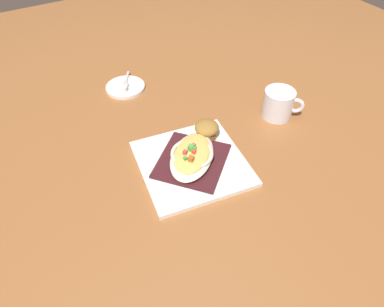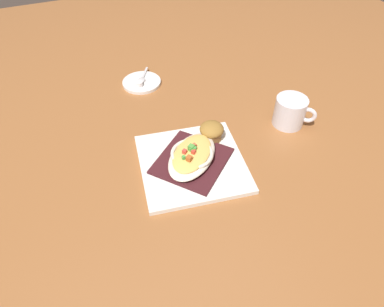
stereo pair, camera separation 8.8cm
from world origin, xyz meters
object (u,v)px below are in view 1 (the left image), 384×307
Objects in this scene: muffin at (207,130)px; gratin_dish at (192,155)px; coffee_mug at (278,105)px; creamer_cup_0 at (124,89)px; square_plate at (192,163)px; creamer_saucer at (125,87)px; spoon at (125,84)px.

gratin_dish is at bearing -143.26° from muffin.
coffee_mug reaches higher than creamer_cup_0.
creamer_saucer is (-0.02, 0.42, -0.00)m from square_plate.
coffee_mug reaches higher than square_plate.
muffin is 0.35m from creamer_cup_0.
creamer_cup_0 is (-0.03, 0.40, -0.02)m from gratin_dish.
gratin_dish is (-0.00, -0.00, 0.03)m from square_plate.
coffee_mug is 1.13× the size of spoon.
muffin is 0.51× the size of creamer_saucer.
muffin is 0.25m from coffee_mug.
coffee_mug is at bearing -46.80° from creamer_saucer.
square_plate is at bearing -85.68° from creamer_cup_0.
creamer_saucer is at bearing 92.05° from square_plate.
spoon is at bearing 91.52° from gratin_dish.
muffin is (0.08, 0.06, 0.03)m from square_plate.
square_plate is 11.26× the size of creamer_cup_0.
spoon is (-0.34, 0.38, -0.02)m from coffee_mug.
creamer_saucer is at bearing -120.24° from spoon.
muffin is at bearing 36.74° from square_plate.
creamer_cup_0 is (-0.03, 0.40, 0.01)m from square_plate.
coffee_mug is 0.50m from creamer_cup_0.
creamer_saucer is 0.01m from spoon.
gratin_dish is 0.34m from coffee_mug.
muffin is (0.08, 0.06, 0.00)m from gratin_dish.
creamer_saucer is (-0.35, 0.37, -0.03)m from coffee_mug.
muffin reaches higher than creamer_cup_0.
creamer_saucer is (-0.02, 0.42, -0.03)m from gratin_dish.
square_plate is 0.42m from creamer_saucer.
muffin is at bearing -74.52° from creamer_saucer.
square_plate is 1.31× the size of gratin_dish.
gratin_dish reaches higher than square_plate.
square_plate is 2.55× the size of coffee_mug.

